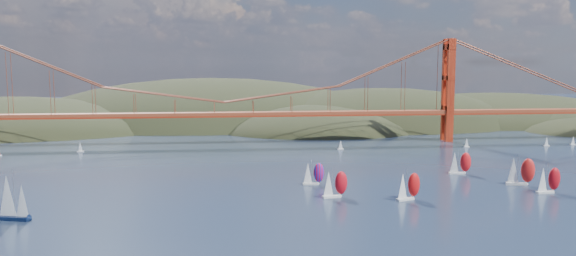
% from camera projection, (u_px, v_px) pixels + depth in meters
% --- Properties ---
extents(headlands, '(725.00, 225.00, 96.00)m').
position_uv_depth(headlands, '(289.00, 141.00, 395.07)').
color(headlands, black).
rests_on(headlands, ground).
extents(bridge, '(552.00, 12.00, 55.00)m').
position_uv_depth(bridge, '(220.00, 82.00, 287.68)').
color(bridge, '#973E21').
rests_on(bridge, ground).
extents(sloop_navy, '(9.27, 6.12, 13.79)m').
position_uv_depth(sloop_navy, '(12.00, 198.00, 151.33)').
color(sloop_navy, black).
rests_on(sloop_navy, ground).
extents(racer_0, '(8.37, 4.19, 9.41)m').
position_uv_depth(racer_0, '(335.00, 184.00, 176.87)').
color(racer_0, white).
rests_on(racer_0, ground).
extents(racer_1, '(8.54, 5.38, 9.55)m').
position_uv_depth(racer_1, '(408.00, 186.00, 173.63)').
color(racer_1, white).
rests_on(racer_1, ground).
extents(racer_2, '(8.41, 3.82, 9.51)m').
position_uv_depth(racer_2, '(548.00, 180.00, 182.84)').
color(racer_2, white).
rests_on(racer_2, ground).
extents(racer_3, '(8.38, 3.82, 9.48)m').
position_uv_depth(racer_3, '(460.00, 162.00, 213.99)').
color(racer_3, white).
rests_on(racer_3, ground).
extents(racer_4, '(9.58, 5.61, 10.74)m').
position_uv_depth(racer_4, '(520.00, 171.00, 194.73)').
color(racer_4, silver).
rests_on(racer_4, ground).
extents(racer_rwb, '(7.52, 3.05, 8.66)m').
position_uv_depth(racer_rwb, '(313.00, 173.00, 195.36)').
color(racer_rwb, silver).
rests_on(racer_rwb, ground).
extents(distant_boat_3, '(3.00, 2.00, 4.70)m').
position_uv_depth(distant_boat_3, '(80.00, 147.00, 266.33)').
color(distant_boat_3, silver).
rests_on(distant_boat_3, ground).
extents(distant_boat_4, '(3.00, 2.00, 4.70)m').
position_uv_depth(distant_boat_4, '(467.00, 143.00, 281.12)').
color(distant_boat_4, silver).
rests_on(distant_boat_4, ground).
extents(distant_boat_5, '(3.00, 2.00, 4.70)m').
position_uv_depth(distant_boat_5, '(547.00, 142.00, 284.72)').
color(distant_boat_5, silver).
rests_on(distant_boat_5, ground).
extents(distant_boat_6, '(3.00, 2.00, 4.70)m').
position_uv_depth(distant_boat_6, '(573.00, 140.00, 289.05)').
color(distant_boat_6, silver).
rests_on(distant_boat_6, ground).
extents(distant_boat_8, '(3.00, 2.00, 4.70)m').
position_uv_depth(distant_boat_8, '(341.00, 145.00, 273.40)').
color(distant_boat_8, silver).
rests_on(distant_boat_8, ground).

